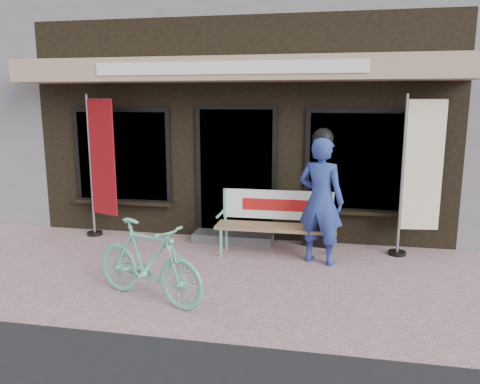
% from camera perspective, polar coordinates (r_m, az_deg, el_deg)
% --- Properties ---
extents(ground, '(70.00, 70.00, 0.00)m').
position_cam_1_polar(ground, '(6.15, -4.22, -10.79)').
color(ground, '#C7989E').
rests_on(ground, ground).
extents(storefront, '(7.00, 6.77, 6.00)m').
position_cam_1_polar(storefront, '(10.60, 2.84, 14.87)').
color(storefront, black).
rests_on(storefront, ground).
extents(bench, '(1.78, 0.47, 0.96)m').
position_cam_1_polar(bench, '(7.02, 4.46, -3.16)').
color(bench, '#62BFA2').
rests_on(bench, ground).
extents(person, '(0.77, 0.64, 1.92)m').
position_cam_1_polar(person, '(6.66, 9.83, -0.71)').
color(person, navy).
rests_on(person, ground).
extents(bicycle, '(1.64, 1.00, 0.95)m').
position_cam_1_polar(bicycle, '(5.52, -11.16, -8.30)').
color(bicycle, '#62BFA2').
rests_on(bicycle, ground).
extents(nobori_red, '(0.70, 0.38, 2.39)m').
position_cam_1_polar(nobori_red, '(8.09, -16.63, 3.14)').
color(nobori_red, gray).
rests_on(nobori_red, ground).
extents(nobori_cream, '(0.71, 0.29, 2.39)m').
position_cam_1_polar(nobori_cream, '(7.29, 21.01, 2.01)').
color(nobori_cream, gray).
rests_on(nobori_cream, ground).
extents(menu_stand, '(0.46, 0.19, 0.91)m').
position_cam_1_polar(menu_stand, '(7.46, 9.34, -3.21)').
color(menu_stand, black).
rests_on(menu_stand, ground).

